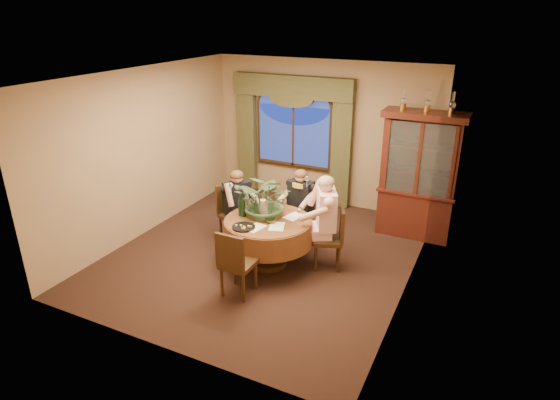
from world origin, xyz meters
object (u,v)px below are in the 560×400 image
at_px(oil_lamp_right, 453,103).
at_px(centerpiece_plant, 266,178).
at_px(oil_lamp_left, 404,99).
at_px(oil_lamp_center, 428,101).
at_px(chair_right, 328,238).
at_px(person_pink, 326,221).
at_px(wine_bottle_3, 247,203).
at_px(chair_back, 234,215).
at_px(stoneware_vase, 264,208).
at_px(person_back, 237,208).
at_px(chair_back_right, 295,213).
at_px(wine_bottle_1, 240,205).
at_px(person_scarf, 301,205).
at_px(dining_table, 268,242).
at_px(wine_bottle_5, 256,210).
at_px(wine_bottle_2, 243,206).
at_px(wine_bottle_4, 257,206).
at_px(china_cabinet, 419,176).
at_px(chair_front_left, 238,262).
at_px(olive_bowl, 271,221).
at_px(wine_bottle_0, 258,202).

bearing_deg(oil_lamp_right, centerpiece_plant, -140.63).
height_order(oil_lamp_left, oil_lamp_center, same).
height_order(chair_right, person_pink, person_pink).
bearing_deg(wine_bottle_3, chair_back, 142.77).
distance_m(stoneware_vase, wine_bottle_3, 0.29).
xyz_separation_m(chair_right, person_back, (-1.60, 0.07, 0.17)).
distance_m(oil_lamp_center, stoneware_vase, 3.06).
relative_size(chair_back_right, wine_bottle_1, 2.91).
distance_m(oil_lamp_left, person_back, 3.19).
distance_m(oil_lamp_right, person_scarf, 2.85).
xyz_separation_m(dining_table, chair_back_right, (0.02, 0.95, 0.10)).
bearing_deg(wine_bottle_5, centerpiece_plant, 77.15).
relative_size(wine_bottle_2, wine_bottle_4, 1.00).
relative_size(china_cabinet, person_pink, 1.50).
distance_m(person_pink, person_scarf, 0.86).
xyz_separation_m(chair_front_left, wine_bottle_5, (-0.14, 0.79, 0.44)).
xyz_separation_m(dining_table, person_scarf, (0.12, 0.95, 0.26)).
bearing_deg(person_pink, wine_bottle_2, 84.01).
xyz_separation_m(person_scarf, wine_bottle_5, (-0.27, -1.04, 0.28)).
height_order(china_cabinet, oil_lamp_left, oil_lamp_left).
distance_m(person_scarf, stoneware_vase, 0.93).
xyz_separation_m(oil_lamp_center, olive_bowl, (-1.71, -2.07, -1.54)).
height_order(centerpiece_plant, wine_bottle_1, centerpiece_plant).
bearing_deg(oil_lamp_center, olive_bowl, -129.64).
height_order(china_cabinet, wine_bottle_3, china_cabinet).
height_order(chair_back, wine_bottle_4, wine_bottle_4).
bearing_deg(chair_front_left, oil_lamp_center, 58.26).
bearing_deg(person_pink, dining_table, 90.00).
bearing_deg(wine_bottle_0, chair_front_left, -75.89).
relative_size(oil_lamp_center, wine_bottle_2, 1.03).
relative_size(person_scarf, wine_bottle_1, 3.85).
bearing_deg(olive_bowl, person_scarf, 87.63).
bearing_deg(chair_front_left, oil_lamp_right, 53.23).
xyz_separation_m(oil_lamp_right, stoneware_vase, (-2.28, -1.91, -1.44)).
distance_m(chair_front_left, olive_bowl, 0.86).
relative_size(chair_right, wine_bottle_5, 2.91).
height_order(person_scarf, wine_bottle_4, person_scarf).
height_order(chair_back, wine_bottle_2, wine_bottle_2).
relative_size(chair_right, chair_back_right, 1.00).
xyz_separation_m(china_cabinet, wine_bottle_4, (-2.00, -1.95, -0.16)).
distance_m(oil_lamp_left, chair_back_right, 2.54).
height_order(chair_front_left, wine_bottle_0, wine_bottle_0).
xyz_separation_m(chair_back_right, wine_bottle_1, (-0.46, -0.99, 0.44)).
bearing_deg(chair_front_left, chair_back, 123.39).
bearing_deg(wine_bottle_3, oil_lamp_right, 36.58).
bearing_deg(wine_bottle_0, chair_back_right, 68.55).
relative_size(centerpiece_plant, wine_bottle_0, 3.05).
height_order(dining_table, stoneware_vase, stoneware_vase).
relative_size(chair_back, wine_bottle_3, 2.91).
height_order(person_pink, wine_bottle_1, person_pink).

